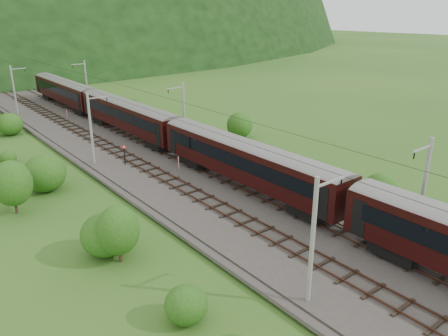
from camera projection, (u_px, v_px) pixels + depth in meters
ground at (368, 269)px, 30.10m from camera, size 600.00×600.00×0.00m
railbed at (267, 216)px, 37.41m from camera, size 14.00×220.00×0.30m
track_left at (246, 222)px, 35.93m from camera, size 2.40×220.00×0.27m
track_right at (287, 206)px, 38.74m from camera, size 2.40×220.00×0.27m
catenary_left at (91, 127)px, 48.53m from camera, size 2.54×192.28×8.00m
catenary_right at (183, 112)px, 55.69m from camera, size 2.54×192.28×8.00m
overhead_wires at (270, 138)px, 35.03m from camera, size 4.83×198.00×0.03m
train at (177, 129)px, 50.56m from camera, size 3.21×154.04×5.59m
hazard_post_near at (67, 113)px, 70.64m from camera, size 0.15×0.15×1.39m
hazard_post_far at (179, 163)px, 47.91m from camera, size 0.15×0.15×1.43m
signal at (124, 154)px, 49.04m from camera, size 0.24×0.24×2.19m
vegetation_left at (46, 177)px, 39.37m from camera, size 11.90×145.06×6.69m
vegetation_right at (306, 155)px, 48.98m from camera, size 8.19×98.76×3.23m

